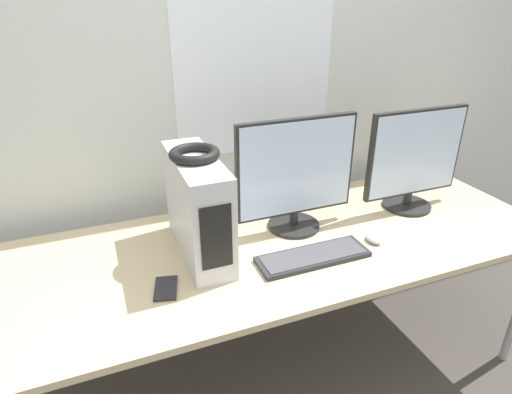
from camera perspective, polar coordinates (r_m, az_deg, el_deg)
wall_back at (r=2.12m, az=-4.34°, el=15.12°), size 8.00×0.07×2.70m
desk at (r=1.85m, az=1.68°, el=-7.40°), size 2.56×0.87×0.77m
pc_tower at (r=1.70m, az=-7.75°, el=-1.35°), size 0.16×0.50×0.41m
headphones at (r=1.61m, az=-8.22°, el=5.75°), size 0.19×0.19×0.04m
monitor_main at (r=1.85m, az=5.36°, el=3.02°), size 0.55×0.23×0.51m
monitor_right_near at (r=2.17m, az=20.36°, el=4.69°), size 0.52×0.23×0.49m
keyboard at (r=1.74m, az=7.59°, el=-7.87°), size 0.46×0.15×0.02m
mouse at (r=1.91m, az=15.40°, el=-5.40°), size 0.06×0.08×0.03m
cell_phone at (r=1.61m, az=-11.94°, el=-11.82°), size 0.11×0.15×0.01m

